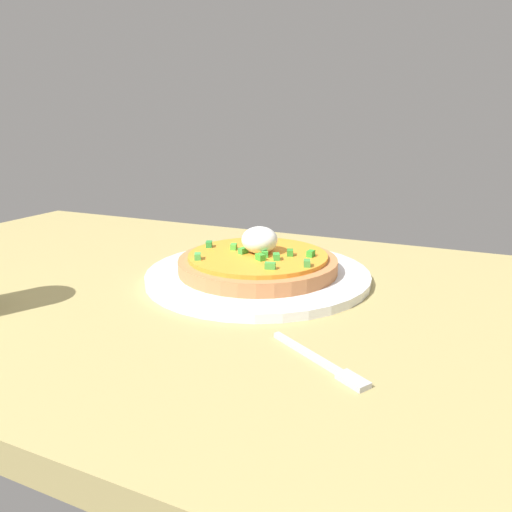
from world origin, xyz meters
The scene contains 4 objects.
dining_table centered at (0.00, 0.00, 1.50)cm, with size 126.44×64.12×2.99cm, color tan.
plate centered at (0.27, -5.51, 3.55)cm, with size 29.72×29.72×1.12cm, color white.
pizza centered at (0.25, -5.55, 5.47)cm, with size 21.09×21.09×5.89cm.
fork centered at (-14.74, 13.71, 3.24)cm, with size 10.52×7.02×0.50cm.
Camera 1 is at (-24.21, 49.59, 23.41)cm, focal length 33.18 mm.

